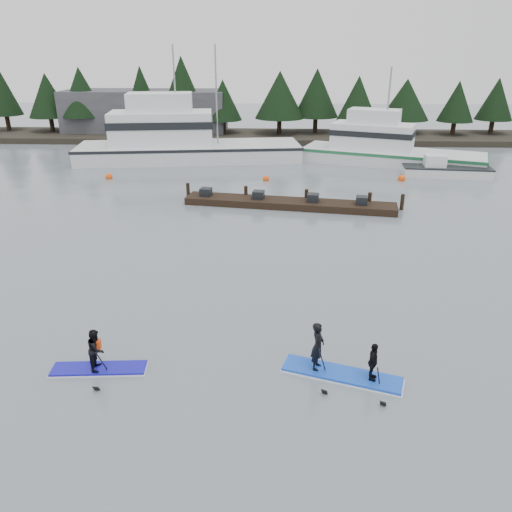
{
  "coord_description": "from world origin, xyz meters",
  "views": [
    {
      "loc": [
        0.79,
        -13.83,
        9.44
      ],
      "look_at": [
        0.0,
        6.0,
        1.1
      ],
      "focal_mm": 35.0,
      "sensor_mm": 36.0,
      "label": 1
    }
  ],
  "objects_px": {
    "fishing_boat_large": "(183,151)",
    "paddleboard_duo": "(341,362)",
    "floating_dock": "(289,204)",
    "paddleboard_solo": "(97,355)",
    "fishing_boat_medium": "(387,156)"
  },
  "relations": [
    {
      "from": "floating_dock",
      "to": "fishing_boat_large",
      "type": "bearing_deg",
      "value": 132.52
    },
    {
      "from": "paddleboard_solo",
      "to": "paddleboard_duo",
      "type": "bearing_deg",
      "value": -4.31
    },
    {
      "from": "floating_dock",
      "to": "paddleboard_solo",
      "type": "relative_size",
      "value": 4.5
    },
    {
      "from": "fishing_boat_large",
      "to": "floating_dock",
      "type": "distance_m",
      "value": 16.79
    },
    {
      "from": "floating_dock",
      "to": "paddleboard_duo",
      "type": "bearing_deg",
      "value": -77.04
    },
    {
      "from": "fishing_boat_medium",
      "to": "paddleboard_duo",
      "type": "xyz_separation_m",
      "value": [
        -7.55,
        -30.94,
        -0.11
      ]
    },
    {
      "from": "fishing_boat_large",
      "to": "paddleboard_duo",
      "type": "xyz_separation_m",
      "value": [
        10.48,
        -31.7,
        -0.3
      ]
    },
    {
      "from": "fishing_boat_large",
      "to": "floating_dock",
      "type": "height_order",
      "value": "fishing_boat_large"
    },
    {
      "from": "fishing_boat_medium",
      "to": "floating_dock",
      "type": "relative_size",
      "value": 1.18
    },
    {
      "from": "fishing_boat_medium",
      "to": "floating_dock",
      "type": "height_order",
      "value": "fishing_boat_medium"
    },
    {
      "from": "paddleboard_duo",
      "to": "floating_dock",
      "type": "bearing_deg",
      "value": 111.81
    },
    {
      "from": "floating_dock",
      "to": "paddleboard_solo",
      "type": "distance_m",
      "value": 18.82
    },
    {
      "from": "paddleboard_duo",
      "to": "fishing_boat_large",
      "type": "bearing_deg",
      "value": 126.17
    },
    {
      "from": "fishing_boat_large",
      "to": "floating_dock",
      "type": "relative_size",
      "value": 1.5
    },
    {
      "from": "floating_dock",
      "to": "paddleboard_duo",
      "type": "distance_m",
      "value": 17.75
    }
  ]
}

